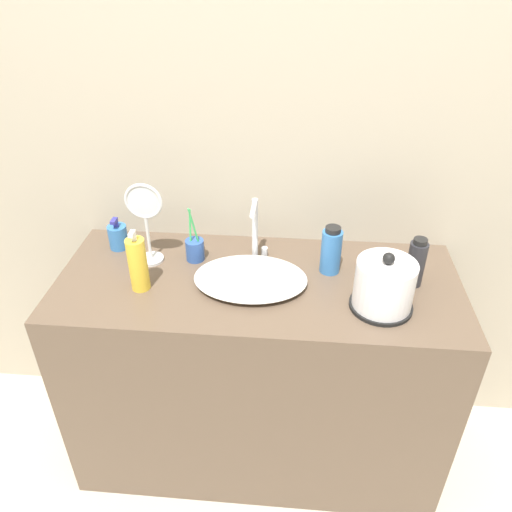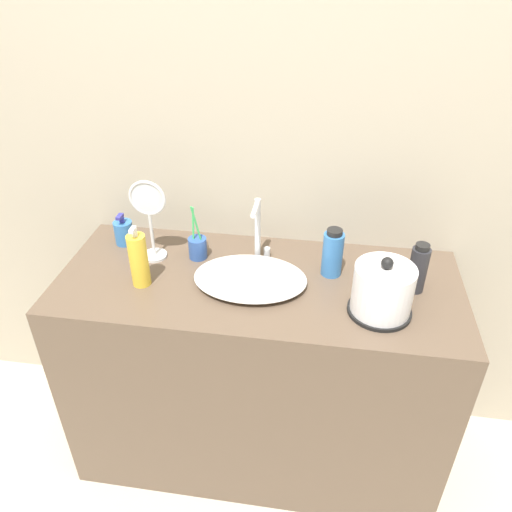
% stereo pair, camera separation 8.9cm
% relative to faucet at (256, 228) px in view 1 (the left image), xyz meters
% --- Properties ---
extents(ground_plane, '(12.00, 12.00, 0.00)m').
position_rel_faucet_xyz_m(ground_plane, '(0.02, -0.43, -1.02)').
color(ground_plane, '#BCB29E').
extents(wall_back, '(6.00, 0.04, 2.60)m').
position_rel_faucet_xyz_m(wall_back, '(0.02, 0.17, 0.28)').
color(wall_back, '#ADA38E').
rests_on(wall_back, ground_plane).
extents(vanity_counter, '(1.41, 0.58, 0.89)m').
position_rel_faucet_xyz_m(vanity_counter, '(0.02, -0.14, -0.57)').
color(vanity_counter, brown).
rests_on(vanity_counter, ground_plane).
extents(sink_basin, '(0.39, 0.28, 0.04)m').
position_rel_faucet_xyz_m(sink_basin, '(-0.00, -0.16, -0.11)').
color(sink_basin, white).
rests_on(sink_basin, vanity_counter).
extents(faucet, '(0.06, 0.12, 0.24)m').
position_rel_faucet_xyz_m(faucet, '(0.00, 0.00, 0.00)').
color(faucet, silver).
rests_on(faucet, vanity_counter).
extents(electric_kettle, '(0.20, 0.20, 0.21)m').
position_rel_faucet_xyz_m(electric_kettle, '(0.43, -0.25, -0.05)').
color(electric_kettle, black).
rests_on(electric_kettle, vanity_counter).
extents(toothbrush_cup, '(0.07, 0.07, 0.22)m').
position_rel_faucet_xyz_m(toothbrush_cup, '(-0.22, -0.03, -0.08)').
color(toothbrush_cup, '#2D519E').
rests_on(toothbrush_cup, vanity_counter).
extents(lotion_bottle, '(0.07, 0.07, 0.13)m').
position_rel_faucet_xyz_m(lotion_bottle, '(-0.53, 0.03, -0.08)').
color(lotion_bottle, '#3370B7').
rests_on(lotion_bottle, vanity_counter).
extents(shampoo_bottle, '(0.06, 0.06, 0.18)m').
position_rel_faucet_xyz_m(shampoo_bottle, '(0.55, -0.11, -0.04)').
color(shampoo_bottle, '#28282D').
rests_on(shampoo_bottle, vanity_counter).
extents(mouthwash_bottle, '(0.07, 0.07, 0.18)m').
position_rel_faucet_xyz_m(mouthwash_bottle, '(0.27, -0.06, -0.04)').
color(mouthwash_bottle, '#3370B7').
rests_on(mouthwash_bottle, vanity_counter).
extents(hand_cream_bottle, '(0.06, 0.06, 0.23)m').
position_rel_faucet_xyz_m(hand_cream_bottle, '(-0.37, -0.22, -0.03)').
color(hand_cream_bottle, gold).
rests_on(hand_cream_bottle, vanity_counter).
extents(vanity_mirror, '(0.13, 0.09, 0.31)m').
position_rel_faucet_xyz_m(vanity_mirror, '(-0.38, -0.05, 0.05)').
color(vanity_mirror, silver).
rests_on(vanity_mirror, vanity_counter).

